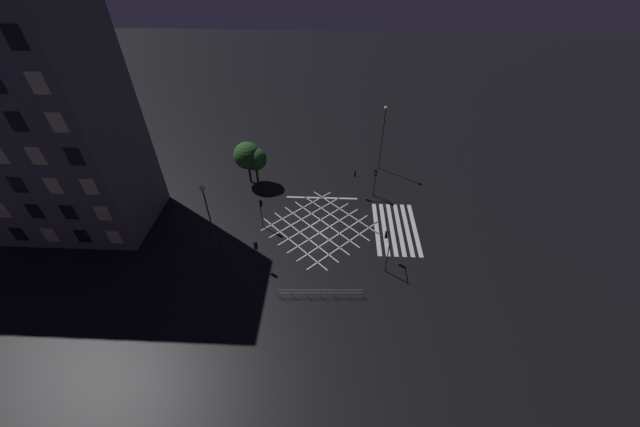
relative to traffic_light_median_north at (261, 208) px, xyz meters
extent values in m
plane|color=black|center=(0.40, -6.73, -2.94)|extent=(200.00, 200.00, 0.00)
cube|color=silver|center=(0.40, -13.50, -2.94)|extent=(9.33, 0.50, 0.01)
cube|color=silver|center=(0.40, -14.40, -2.94)|extent=(9.33, 0.50, 0.01)
cube|color=silver|center=(0.40, -15.30, -2.94)|extent=(9.33, 0.50, 0.01)
cube|color=silver|center=(0.40, -16.20, -2.94)|extent=(9.33, 0.50, 0.01)
cube|color=silver|center=(0.40, -17.10, -2.94)|extent=(9.33, 0.50, 0.01)
cube|color=silver|center=(0.40, -18.00, -2.94)|extent=(9.33, 0.50, 0.01)
cube|color=silver|center=(3.33, -9.66, -2.94)|extent=(8.16, 8.16, 0.01)
cube|color=silver|center=(-2.53, -9.66, -2.94)|extent=(8.16, 8.16, 0.01)
cube|color=silver|center=(2.16, -8.49, -2.94)|extent=(8.16, 8.16, 0.01)
cube|color=silver|center=(-1.36, -8.49, -2.94)|extent=(8.16, 8.16, 0.01)
cube|color=silver|center=(0.99, -7.32, -2.94)|extent=(8.16, 8.16, 0.01)
cube|color=silver|center=(-0.18, -7.32, -2.94)|extent=(8.16, 8.16, 0.01)
cube|color=silver|center=(-0.18, -6.14, -2.94)|extent=(8.16, 8.16, 0.01)
cube|color=silver|center=(0.99, -6.14, -2.94)|extent=(8.16, 8.16, 0.01)
cube|color=silver|center=(-1.36, -4.97, -2.94)|extent=(8.16, 8.16, 0.01)
cube|color=silver|center=(2.16, -4.97, -2.94)|extent=(8.16, 8.16, 0.01)
cube|color=silver|center=(-2.53, -3.80, -2.94)|extent=(8.16, 8.16, 0.01)
cube|color=silver|center=(3.33, -3.80, -2.94)|extent=(8.16, 8.16, 0.01)
cube|color=silver|center=(6.09, -6.73, -2.94)|extent=(0.30, 9.33, 0.01)
cube|color=black|center=(-4.63, 25.87, -0.94)|extent=(0.06, 1.40, 1.80)
cube|color=beige|center=(-4.63, 22.32, -0.94)|extent=(0.06, 1.40, 1.80)
cube|color=black|center=(-4.63, 18.76, -0.94)|extent=(0.06, 1.40, 1.80)
cube|color=beige|center=(-4.63, 15.20, -0.94)|extent=(0.06, 1.40, 1.80)
cube|color=beige|center=(-4.63, 25.87, 2.36)|extent=(0.06, 1.40, 1.80)
cube|color=black|center=(-4.63, 22.32, 2.36)|extent=(0.06, 1.40, 1.80)
cube|color=black|center=(-4.63, 18.76, 2.36)|extent=(0.06, 1.40, 1.80)
cube|color=beige|center=(-4.63, 15.20, 2.36)|extent=(0.06, 1.40, 1.80)
cube|color=black|center=(-4.63, 22.32, 5.66)|extent=(0.06, 1.40, 1.80)
cube|color=beige|center=(-4.63, 18.76, 5.66)|extent=(0.06, 1.40, 1.80)
cube|color=beige|center=(-4.63, 15.20, 5.66)|extent=(0.06, 1.40, 1.80)
cube|color=beige|center=(-4.63, 18.76, 8.96)|extent=(0.06, 1.40, 1.80)
cube|color=black|center=(-4.63, 15.20, 8.96)|extent=(0.06, 1.40, 1.80)
cube|color=black|center=(-4.63, 18.76, 12.26)|extent=(0.06, 1.40, 1.80)
cube|color=beige|center=(-4.63, 15.20, 12.26)|extent=(0.06, 1.40, 1.80)
cube|color=beige|center=(-4.63, 15.20, 15.57)|extent=(0.06, 1.40, 1.80)
cube|color=black|center=(-4.63, 15.20, 18.87)|extent=(0.06, 1.40, 1.80)
cylinder|color=#2D2D30|center=(0.00, 0.09, -0.88)|extent=(0.11, 0.11, 4.12)
cube|color=black|center=(0.00, -0.05, 0.68)|extent=(0.28, 0.16, 0.90)
sphere|color=black|center=(0.00, -0.16, 0.98)|extent=(0.18, 0.18, 0.18)
sphere|color=black|center=(0.00, -0.16, 0.68)|extent=(0.18, 0.18, 0.18)
sphere|color=green|center=(0.00, -0.16, 0.38)|extent=(0.18, 0.18, 0.18)
cube|color=black|center=(0.00, 0.04, 0.68)|extent=(0.36, 0.02, 0.98)
cylinder|color=#2D2D30|center=(-6.36, -0.54, -1.15)|extent=(0.11, 0.11, 3.58)
cube|color=black|center=(-6.23, -0.54, 0.14)|extent=(0.16, 0.28, 0.90)
sphere|color=black|center=(-6.12, -0.54, 0.44)|extent=(0.18, 0.18, 0.18)
sphere|color=black|center=(-6.12, -0.54, 0.14)|extent=(0.18, 0.18, 0.18)
sphere|color=green|center=(-6.12, -0.54, -0.16)|extent=(0.18, 0.18, 0.18)
cube|color=black|center=(-6.32, -0.54, 0.14)|extent=(0.02, 0.36, 0.98)
cylinder|color=#2D2D30|center=(-6.39, -13.83, -1.00)|extent=(0.11, 0.11, 3.88)
cylinder|color=#2D2D30|center=(-5.34, -13.83, 0.79)|extent=(2.11, 0.09, 0.09)
cube|color=black|center=(-4.28, -13.83, 0.34)|extent=(0.16, 0.28, 0.90)
sphere|color=black|center=(-4.17, -13.83, 0.64)|extent=(0.18, 0.18, 0.18)
sphere|color=black|center=(-4.17, -13.83, 0.34)|extent=(0.18, 0.18, 0.18)
sphere|color=green|center=(-4.17, -13.83, 0.04)|extent=(0.18, 0.18, 0.18)
cube|color=black|center=(-4.37, -13.83, 0.34)|extent=(0.02, 0.36, 0.98)
cylinder|color=#2D2D30|center=(6.77, -13.51, -0.82)|extent=(0.11, 0.11, 4.25)
cube|color=black|center=(6.64, -13.51, 0.81)|extent=(0.16, 0.28, 0.90)
sphere|color=black|center=(6.52, -13.51, 1.11)|extent=(0.18, 0.18, 0.18)
sphere|color=orange|center=(6.52, -13.51, 0.81)|extent=(0.18, 0.18, 0.18)
sphere|color=black|center=(6.52, -13.51, 0.51)|extent=(0.18, 0.18, 0.18)
cube|color=black|center=(6.73, -13.51, 0.81)|extent=(0.02, 0.36, 0.98)
cylinder|color=#2D2D30|center=(7.10, -13.59, -0.99)|extent=(0.11, 0.11, 3.89)
cylinder|color=#2D2D30|center=(7.10, -12.26, 0.80)|extent=(0.09, 2.66, 0.09)
cube|color=black|center=(7.10, -10.93, 0.35)|extent=(0.28, 0.16, 0.90)
sphere|color=red|center=(7.10, -10.82, 0.65)|extent=(0.18, 0.18, 0.18)
sphere|color=black|center=(7.10, -10.82, 0.35)|extent=(0.18, 0.18, 0.18)
sphere|color=black|center=(7.10, -10.82, 0.05)|extent=(0.18, 0.18, 0.18)
cube|color=black|center=(7.10, -11.02, 0.35)|extent=(0.36, 0.02, 0.98)
cylinder|color=#2D2D30|center=(-4.83, 4.12, 1.45)|extent=(0.14, 0.14, 8.77)
sphere|color=#F4EAC6|center=(-4.83, 4.12, 6.00)|extent=(0.54, 0.54, 0.54)
cylinder|color=#2D2D30|center=(13.73, -14.83, 1.64)|extent=(0.14, 0.14, 9.16)
sphere|color=#F4EAC6|center=(13.73, -14.83, 6.37)|extent=(0.52, 0.52, 0.52)
cylinder|color=#38281C|center=(9.49, 3.39, -1.54)|extent=(0.33, 0.33, 2.80)
sphere|color=#285B23|center=(9.49, 3.39, 1.23)|extent=(3.64, 3.64, 3.64)
cylinder|color=#38281C|center=(9.31, 2.35, -1.65)|extent=(0.33, 0.33, 2.57)
sphere|color=#285B23|center=(9.31, 2.35, 0.80)|extent=(3.10, 3.10, 3.10)
cylinder|color=#9EA0A5|center=(-10.15, -3.15, -2.41)|extent=(0.05, 0.05, 1.05)
cylinder|color=#9EA0A5|center=(-10.09, -4.49, -2.41)|extent=(0.05, 0.05, 1.05)
cylinder|color=#9EA0A5|center=(-10.03, -5.84, -2.41)|extent=(0.05, 0.05, 1.05)
cylinder|color=#9EA0A5|center=(-9.97, -7.19, -2.41)|extent=(0.05, 0.05, 1.05)
cylinder|color=#9EA0A5|center=(-9.91, -8.53, -2.41)|extent=(0.05, 0.05, 1.05)
cylinder|color=#9EA0A5|center=(-9.85, -9.88, -2.41)|extent=(0.05, 0.05, 1.05)
cylinder|color=#9EA0A5|center=(-9.79, -11.23, -2.41)|extent=(0.05, 0.05, 1.05)
cylinder|color=#9EA0A5|center=(-9.97, -7.19, -1.93)|extent=(0.39, 8.08, 0.04)
cylinder|color=#9EA0A5|center=(-9.97, -7.19, -2.36)|extent=(0.39, 8.08, 0.04)
camera|label=1|loc=(-31.63, -8.14, 25.35)|focal=20.00mm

